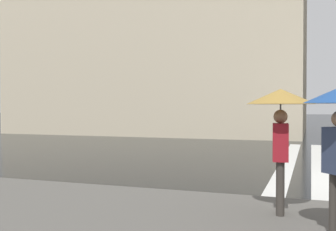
{
  "coord_description": "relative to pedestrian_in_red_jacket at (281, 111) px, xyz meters",
  "views": [
    {
      "loc": [
        -10.99,
        1.8,
        1.86
      ],
      "look_at": [
        2.21,
        6.45,
        1.59
      ],
      "focal_mm": 43.52,
      "sensor_mm": 36.0,
      "label": 1
    }
  ],
  "objects": [
    {
      "name": "pedestrian_in_red_jacket",
      "position": [
        0.0,
        0.0,
        0.0
      ],
      "size": [
        1.09,
        1.09,
        2.01
      ],
      "color": "maroon",
      "rests_on": "sidewalk_pavement"
    }
  ]
}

